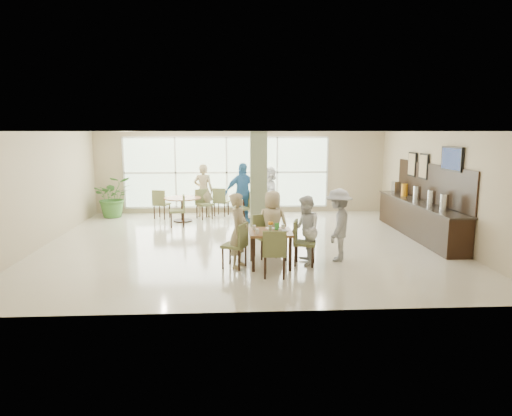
{
  "coord_description": "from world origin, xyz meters",
  "views": [
    {
      "loc": [
        -0.36,
        -11.28,
        2.79
      ],
      "look_at": [
        0.2,
        -1.2,
        1.1
      ],
      "focal_mm": 32.0,
      "sensor_mm": 36.0,
      "label": 1
    }
  ],
  "objects": [
    {
      "name": "framed_art_a",
      "position": [
        4.95,
        1.0,
        1.85
      ],
      "size": [
        0.05,
        0.55,
        0.7
      ],
      "color": "black",
      "rests_on": "ground"
    },
    {
      "name": "chairs_main_table",
      "position": [
        0.44,
        -2.06,
        0.47
      ],
      "size": [
        2.06,
        1.94,
        0.95
      ],
      "color": "olive",
      "rests_on": "ground"
    },
    {
      "name": "potted_plant",
      "position": [
        -4.23,
        3.81,
        0.67
      ],
      "size": [
        1.55,
        1.55,
        1.35
      ],
      "primitive_type": "imported",
      "rotation": [
        0.0,
        0.0,
        0.34
      ],
      "color": "#3C702D",
      "rests_on": "ground"
    },
    {
      "name": "room_shell",
      "position": [
        0.0,
        0.0,
        1.7
      ],
      "size": [
        10.0,
        10.0,
        10.0
      ],
      "color": "white",
      "rests_on": "ground"
    },
    {
      "name": "tabletop_clutter",
      "position": [
        0.47,
        -2.06,
        0.81
      ],
      "size": [
        0.74,
        0.74,
        0.21
      ],
      "color": "white",
      "rests_on": "main_table"
    },
    {
      "name": "round_table_right",
      "position": [
        0.07,
        3.47,
        0.55
      ],
      "size": [
        1.02,
        1.02,
        0.75
      ],
      "color": "brown",
      "rests_on": "ground"
    },
    {
      "name": "buffet_counter",
      "position": [
        4.7,
        0.51,
        0.55
      ],
      "size": [
        0.64,
        4.7,
        1.95
      ],
      "color": "black",
      "rests_on": "ground"
    },
    {
      "name": "teen_standing",
      "position": [
        1.96,
        -1.69,
        0.79
      ],
      "size": [
        0.93,
        1.17,
        1.58
      ],
      "primitive_type": "imported",
      "rotation": [
        0.0,
        0.0,
        -1.96
      ],
      "color": "#9A9A9C",
      "rests_on": "ground"
    },
    {
      "name": "chairs_table_right",
      "position": [
        0.06,
        3.42,
        0.47
      ],
      "size": [
        2.09,
        1.91,
        0.95
      ],
      "color": "olive",
      "rests_on": "ground"
    },
    {
      "name": "adult_b",
      "position": [
        0.88,
        3.4,
        0.84
      ],
      "size": [
        0.97,
        1.66,
        1.68
      ],
      "primitive_type": "imported",
      "rotation": [
        0.0,
        0.0,
        -1.37
      ],
      "color": "white",
      "rests_on": "ground"
    },
    {
      "name": "round_table_left",
      "position": [
        -1.89,
        3.0,
        0.59
      ],
      "size": [
        1.16,
        1.16,
        0.75
      ],
      "color": "brown",
      "rests_on": "ground"
    },
    {
      "name": "adult_a",
      "position": [
        -0.01,
        2.62,
        0.93
      ],
      "size": [
        1.21,
        0.89,
        1.86
      ],
      "primitive_type": "imported",
      "rotation": [
        0.0,
        0.0,
        0.27
      ],
      "color": "teal",
      "rests_on": "ground"
    },
    {
      "name": "framed_art_b",
      "position": [
        4.95,
        1.8,
        1.85
      ],
      "size": [
        0.05,
        0.55,
        0.7
      ],
      "color": "black",
      "rests_on": "ground"
    },
    {
      "name": "teen_right",
      "position": [
        1.21,
        -1.93,
        0.73
      ],
      "size": [
        0.56,
        0.72,
        1.47
      ],
      "primitive_type": "imported",
      "rotation": [
        0.0,
        0.0,
        -1.57
      ],
      "color": "white",
      "rests_on": "ground"
    },
    {
      "name": "chairs_table_left",
      "position": [
        -1.93,
        2.98,
        0.47
      ],
      "size": [
        1.98,
        1.88,
        0.95
      ],
      "color": "olive",
      "rests_on": "ground"
    },
    {
      "name": "ground",
      "position": [
        0.0,
        0.0,
        0.0
      ],
      "size": [
        10.0,
        10.0,
        0.0
      ],
      "primitive_type": "plane",
      "color": "beige",
      "rests_on": "ground"
    },
    {
      "name": "wall_tv",
      "position": [
        4.94,
        -0.6,
        2.15
      ],
      "size": [
        0.06,
        1.0,
        0.58
      ],
      "color": "black",
      "rests_on": "ground"
    },
    {
      "name": "main_table",
      "position": [
        0.45,
        -2.04,
        0.65
      ],
      "size": [
        0.89,
        0.89,
        0.75
      ],
      "color": "brown",
      "rests_on": "ground"
    },
    {
      "name": "column",
      "position": [
        0.4,
        1.2,
        1.4
      ],
      "size": [
        0.45,
        0.45,
        2.8
      ],
      "primitive_type": "cube",
      "color": "#5B6748",
      "rests_on": "ground"
    },
    {
      "name": "window_bank",
      "position": [
        -0.5,
        4.46,
        1.4
      ],
      "size": [
        7.0,
        0.04,
        7.0
      ],
      "color": "silver",
      "rests_on": "ground"
    },
    {
      "name": "adult_standing",
      "position": [
        -1.26,
        3.7,
        0.88
      ],
      "size": [
        0.69,
        0.5,
        1.76
      ],
      "primitive_type": "imported",
      "rotation": [
        0.0,
        0.0,
        3.01
      ],
      "color": "tan",
      "rests_on": "ground"
    },
    {
      "name": "teen_left",
      "position": [
        -0.21,
        -2.08,
        0.78
      ],
      "size": [
        0.54,
        0.66,
        1.56
      ],
      "primitive_type": "imported",
      "rotation": [
        0.0,
        0.0,
        1.22
      ],
      "color": "tan",
      "rests_on": "ground"
    },
    {
      "name": "teen_far",
      "position": [
        0.57,
        -1.24,
        0.75
      ],
      "size": [
        0.83,
        0.64,
        1.5
      ],
      "primitive_type": "imported",
      "rotation": [
        0.0,
        0.0,
        2.76
      ],
      "color": "tan",
      "rests_on": "ground"
    }
  ]
}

